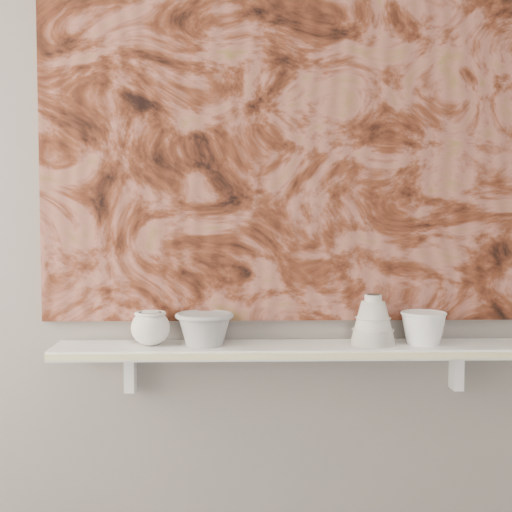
{
  "coord_description": "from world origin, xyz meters",
  "views": [
    {
      "loc": [
        -0.17,
        -0.53,
        1.32
      ],
      "look_at": [
        -0.12,
        1.49,
        1.19
      ],
      "focal_mm": 50.0,
      "sensor_mm": 36.0,
      "label": 1
    }
  ],
  "objects_px": {
    "shelf": "(296,350)",
    "bowl_grey": "(205,328)",
    "painting": "(295,136)",
    "cup_cream": "(150,328)",
    "bell_vessel": "(373,319)",
    "bowl_white": "(423,328)"
  },
  "relations": [
    {
      "from": "shelf",
      "to": "bowl_grey",
      "type": "distance_m",
      "value": 0.27
    },
    {
      "from": "painting",
      "to": "bowl_grey",
      "type": "height_order",
      "value": "painting"
    },
    {
      "from": "bowl_grey",
      "to": "cup_cream",
      "type": "xyz_separation_m",
      "value": [
        -0.16,
        0.0,
        0.0
      ]
    },
    {
      "from": "bowl_grey",
      "to": "bell_vessel",
      "type": "xyz_separation_m",
      "value": [
        0.49,
        0.0,
        0.02
      ]
    },
    {
      "from": "bowl_grey",
      "to": "bell_vessel",
      "type": "bearing_deg",
      "value": 0.0
    },
    {
      "from": "shelf",
      "to": "bell_vessel",
      "type": "xyz_separation_m",
      "value": [
        0.22,
        0.0,
        0.09
      ]
    },
    {
      "from": "bowl_grey",
      "to": "cup_cream",
      "type": "bearing_deg",
      "value": 180.0
    },
    {
      "from": "painting",
      "to": "bowl_white",
      "type": "distance_m",
      "value": 0.68
    },
    {
      "from": "shelf",
      "to": "cup_cream",
      "type": "bearing_deg",
      "value": 180.0
    },
    {
      "from": "bowl_grey",
      "to": "cup_cream",
      "type": "height_order",
      "value": "cup_cream"
    },
    {
      "from": "painting",
      "to": "bowl_grey",
      "type": "bearing_deg",
      "value": -163.12
    },
    {
      "from": "cup_cream",
      "to": "bell_vessel",
      "type": "distance_m",
      "value": 0.64
    },
    {
      "from": "shelf",
      "to": "painting",
      "type": "height_order",
      "value": "painting"
    },
    {
      "from": "shelf",
      "to": "bowl_white",
      "type": "distance_m",
      "value": 0.38
    },
    {
      "from": "painting",
      "to": "cup_cream",
      "type": "xyz_separation_m",
      "value": [
        -0.42,
        -0.08,
        -0.56
      ]
    },
    {
      "from": "shelf",
      "to": "bowl_white",
      "type": "height_order",
      "value": "bowl_white"
    },
    {
      "from": "shelf",
      "to": "bowl_grey",
      "type": "bearing_deg",
      "value": 180.0
    },
    {
      "from": "shelf",
      "to": "painting",
      "type": "xyz_separation_m",
      "value": [
        0.0,
        0.08,
        0.62
      ]
    },
    {
      "from": "shelf",
      "to": "bowl_grey",
      "type": "xyz_separation_m",
      "value": [
        -0.27,
        0.0,
        0.06
      ]
    },
    {
      "from": "painting",
      "to": "bowl_grey",
      "type": "distance_m",
      "value": 0.63
    },
    {
      "from": "cup_cream",
      "to": "bowl_white",
      "type": "relative_size",
      "value": 0.84
    },
    {
      "from": "bell_vessel",
      "to": "bowl_white",
      "type": "bearing_deg",
      "value": 0.0
    }
  ]
}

